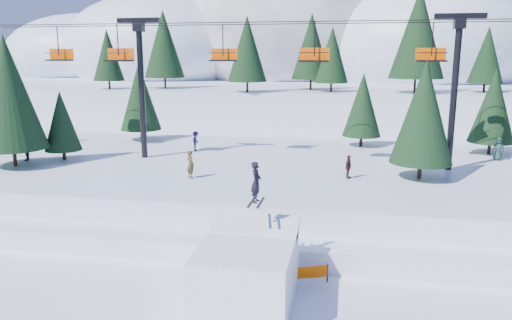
% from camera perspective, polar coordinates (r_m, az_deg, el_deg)
% --- Properties ---
extents(ground, '(160.00, 160.00, 0.00)m').
position_cam_1_polar(ground, '(20.80, -8.66, -17.44)').
color(ground, white).
rests_on(ground, ground).
extents(mid_shelf, '(70.00, 22.00, 2.50)m').
position_cam_1_polar(mid_shelf, '(36.69, 0.54, -2.12)').
color(mid_shelf, white).
rests_on(mid_shelf, ground).
extents(berm, '(70.00, 6.00, 1.10)m').
position_cam_1_polar(berm, '(27.54, -3.17, -8.50)').
color(berm, white).
rests_on(berm, ground).
extents(mountain_ridge, '(119.00, 61.08, 26.46)m').
position_cam_1_polar(mountain_ridge, '(91.08, 3.60, 11.57)').
color(mountain_ridge, white).
rests_on(mountain_ridge, ground).
extents(jump_kicker, '(3.80, 5.18, 5.71)m').
position_cam_1_polar(jump_kicker, '(21.13, -1.01, -12.54)').
color(jump_kicker, white).
rests_on(jump_kicker, ground).
extents(chairlift, '(46.00, 3.21, 10.28)m').
position_cam_1_polar(chairlift, '(35.40, 3.25, 10.56)').
color(chairlift, black).
rests_on(chairlift, mid_shelf).
extents(conifer_stand, '(62.50, 16.56, 9.79)m').
position_cam_1_polar(conifer_stand, '(36.18, 6.22, 6.70)').
color(conifer_stand, black).
rests_on(conifer_stand, mid_shelf).
extents(distant_skiers, '(35.31, 10.10, 1.86)m').
position_cam_1_polar(distant_skiers, '(36.48, -4.20, 1.15)').
color(distant_skiers, '#472224').
rests_on(distant_skiers, mid_shelf).
extents(banner_near, '(2.68, 1.05, 0.90)m').
position_cam_1_polar(banner_near, '(23.03, 4.78, -12.78)').
color(banner_near, black).
rests_on(banner_near, ground).
extents(banner_far, '(2.85, 0.27, 0.90)m').
position_cam_1_polar(banner_far, '(24.96, 24.50, -11.86)').
color(banner_far, black).
rests_on(banner_far, ground).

